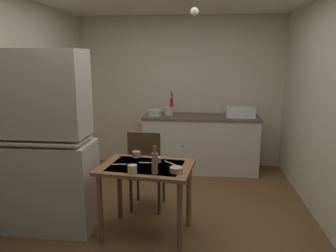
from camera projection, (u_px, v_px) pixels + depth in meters
name	position (u px, v px, depth m)	size (l,w,h in m)	color
ground_plane	(165.00, 225.00, 3.61)	(5.38, 5.38, 0.00)	brown
wall_back	(180.00, 92.00, 5.53)	(3.51, 0.10, 2.50)	beige
wall_left	(5.00, 112.00, 3.53)	(0.10, 4.48, 2.50)	beige
hutch_cabinet	(48.00, 148.00, 3.39)	(0.93, 0.52, 1.92)	beige
counter_cabinet	(201.00, 143.00, 5.29)	(1.84, 0.64, 0.91)	beige
sink_basin	(240.00, 112.00, 5.12)	(0.44, 0.34, 0.15)	white
hand_pump	(171.00, 105.00, 5.26)	(0.05, 0.27, 0.39)	#B21E19
mixing_bowl_counter	(154.00, 113.00, 5.22)	(0.22, 0.22, 0.09)	#ADD1C1
stoneware_crock	(169.00, 111.00, 5.26)	(0.14, 0.14, 0.13)	beige
dining_table	(146.00, 177.00, 3.31)	(0.99, 0.75, 0.76)	brown
chair_far_side	(146.00, 170.00, 3.87)	(0.42, 0.42, 1.00)	#4C3720
serving_bowl_wide	(176.00, 170.00, 3.08)	(0.12, 0.12, 0.05)	tan
mug_tall	(132.00, 169.00, 3.06)	(0.09, 0.09, 0.08)	beige
teacup_cream	(136.00, 154.00, 3.54)	(0.09, 0.09, 0.07)	tan
teacup_mint	(158.00, 160.00, 3.38)	(0.07, 0.07, 0.06)	#9EB2C6
glass_bottle	(155.00, 163.00, 3.02)	(0.06, 0.06, 0.27)	olive
table_knife	(171.00, 163.00, 3.34)	(0.20, 0.02, 0.01)	silver
teaspoon_near_bowl	(119.00, 164.00, 3.31)	(0.15, 0.02, 0.01)	beige
teaspoon_by_cup	(146.00, 163.00, 3.36)	(0.15, 0.02, 0.01)	beige
pendant_bulb	(195.00, 12.00, 3.04)	(0.08, 0.08, 0.08)	#F9EFCC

